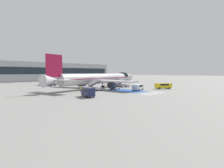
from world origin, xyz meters
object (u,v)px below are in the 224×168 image
service_van_1 (163,85)px  traffic_cone_0 (113,90)px  airliner (98,79)px  traffic_cone_2 (120,88)px  service_van_0 (138,87)px  ground_crew_1 (81,89)px  fuel_tanker (48,82)px  service_van_2 (88,91)px  traffic_cone_1 (140,87)px  terminal_building (33,72)px  ground_crew_2 (105,86)px  boarding_stairs_forward (123,84)px  ground_crew_0 (114,84)px  ground_crew_3 (90,89)px  boarding_stairs_aft (94,87)px  baggage_cart (115,89)px

service_van_1 → traffic_cone_0: service_van_1 is taller
airliner → traffic_cone_2: airliner is taller
traffic_cone_0 → traffic_cone_2: (5.83, 2.89, 0.08)m
service_van_0 → ground_crew_1: service_van_0 is taller
fuel_tanker → ground_crew_1: bearing=-102.9°
service_van_0 → ground_crew_1: bearing=-134.1°
service_van_2 → service_van_0: bearing=18.9°
fuel_tanker → traffic_cone_1: (21.15, -31.70, -1.46)m
terminal_building → airliner: bearing=-91.7°
ground_crew_2 → ground_crew_1: bearing=143.9°
boarding_stairs_forward → service_van_0: size_ratio=0.96×
boarding_stairs_forward → ground_crew_0: size_ratio=3.06×
airliner → service_van_2: (-15.82, -15.65, -2.01)m
airliner → service_van_1: 22.35m
ground_crew_0 → traffic_cone_2: bearing=-95.1°
boarding_stairs_forward → ground_crew_3: 21.21m
boarding_stairs_aft → service_van_0: (9.69, -9.22, 0.15)m
airliner → ground_crew_0: airliner is taller
service_van_0 → traffic_cone_2: service_van_0 is taller
boarding_stairs_forward → traffic_cone_1: size_ratio=10.78×
fuel_tanker → terminal_building: terminal_building is taller
baggage_cart → ground_crew_3: size_ratio=1.54×
ground_crew_1 → ground_crew_3: 2.71m
terminal_building → traffic_cone_1: bearing=-81.2°
boarding_stairs_forward → ground_crew_2: size_ratio=3.01×
airliner → boarding_stairs_aft: bearing=-57.6°
traffic_cone_2 → terminal_building: size_ratio=0.01×
boarding_stairs_forward → service_van_2: 29.41m
terminal_building → boarding_stairs_aft: bearing=-96.3°
ground_crew_3 → traffic_cone_2: ground_crew_3 is taller
traffic_cone_0 → traffic_cone_1: (15.72, 1.80, 0.01)m
boarding_stairs_aft → traffic_cone_2: size_ratio=8.65×
service_van_0 → traffic_cone_0: service_van_0 is taller
service_van_1 → airliner: bearing=72.4°
service_van_1 → traffic_cone_1: (-0.30, 9.36, -0.89)m
baggage_cart → traffic_cone_2: size_ratio=4.14×
traffic_cone_0 → terminal_building: size_ratio=0.00×
service_van_0 → service_van_1: 10.38m
ground_crew_0 → boarding_stairs_forward: bearing=12.2°
service_van_1 → traffic_cone_0: 17.73m
boarding_stairs_aft → fuel_tanker: (-1.78, 29.01, 0.75)m
baggage_cart → boarding_stairs_forward: bearing=-60.9°
service_van_2 → ground_crew_0: 26.33m
airliner → ground_crew_0: size_ratio=23.78×
boarding_stairs_forward → service_van_2: boarding_stairs_forward is taller
service_van_0 → traffic_cone_1: 11.71m
airliner → service_van_0: airliner is taller
boarding_stairs_forward → service_van_1: 15.36m
terminal_building → fuel_tanker: bearing=-102.8°
boarding_stairs_aft → service_van_1: boarding_stairs_aft is taller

